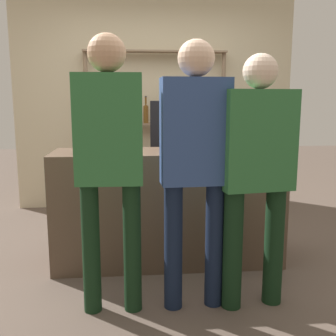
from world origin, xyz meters
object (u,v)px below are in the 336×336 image
(customer_right, at_px, (257,164))
(customer_left, at_px, (109,152))
(counter_bottle_3, at_px, (182,138))
(ice_bucket, at_px, (173,137))
(wine_glass, at_px, (78,140))
(counter_bottle_2, at_px, (210,132))
(server_behind_counter, at_px, (174,146))
(counter_bottle_0, at_px, (224,134))
(counter_bottle_1, at_px, (247,133))
(cork_jar, at_px, (107,143))
(customer_center, at_px, (195,155))

(customer_right, bearing_deg, customer_left, 81.82)
(customer_left, bearing_deg, counter_bottle_3, -38.92)
(ice_bucket, bearing_deg, wine_glass, -165.35)
(counter_bottle_2, height_order, server_behind_counter, server_behind_counter)
(counter_bottle_0, distance_m, wine_glass, 1.20)
(counter_bottle_2, distance_m, wine_glass, 1.11)
(counter_bottle_1, xyz_separation_m, wine_glass, (-1.43, -0.29, -0.01))
(counter_bottle_3, height_order, server_behind_counter, server_behind_counter)
(counter_bottle_1, xyz_separation_m, ice_bucket, (-0.67, -0.09, -0.02))
(counter_bottle_2, height_order, cork_jar, counter_bottle_2)
(customer_left, bearing_deg, server_behind_counter, -18.69)
(counter_bottle_2, relative_size, customer_center, 0.20)
(server_behind_counter, bearing_deg, cork_jar, -36.62)
(counter_bottle_2, bearing_deg, counter_bottle_3, -135.79)
(counter_bottle_1, distance_m, customer_left, 1.49)
(cork_jar, xyz_separation_m, customer_left, (0.07, -0.85, 0.04))
(counter_bottle_0, bearing_deg, customer_right, -88.22)
(counter_bottle_1, bearing_deg, customer_left, -140.58)
(counter_bottle_0, distance_m, ice_bucket, 0.43)
(ice_bucket, relative_size, cork_jar, 1.61)
(customer_center, bearing_deg, counter_bottle_0, -27.91)
(counter_bottle_0, bearing_deg, counter_bottle_2, 145.52)
(counter_bottle_1, height_order, customer_right, customer_right)
(counter_bottle_2, distance_m, customer_right, 0.91)
(counter_bottle_3, bearing_deg, server_behind_counter, 87.59)
(customer_right, distance_m, customer_center, 0.40)
(customer_left, relative_size, server_behind_counter, 1.13)
(counter_bottle_0, distance_m, counter_bottle_1, 0.27)
(customer_right, relative_size, customer_center, 0.95)
(wine_glass, bearing_deg, customer_left, -66.87)
(customer_left, bearing_deg, counter_bottle_1, -48.94)
(ice_bucket, relative_size, customer_center, 0.12)
(counter_bottle_1, bearing_deg, counter_bottle_3, -152.21)
(counter_bottle_1, relative_size, customer_right, 0.20)
(counter_bottle_1, xyz_separation_m, counter_bottle_3, (-0.62, -0.33, -0.00))
(wine_glass, distance_m, customer_right, 1.39)
(wine_glass, distance_m, cork_jar, 0.29)
(wine_glass, bearing_deg, counter_bottle_0, 7.28)
(counter_bottle_0, height_order, wine_glass, counter_bottle_0)
(counter_bottle_0, relative_size, customer_right, 0.21)
(counter_bottle_0, bearing_deg, ice_bucket, 173.68)
(cork_jar, distance_m, customer_left, 0.85)
(server_behind_counter, bearing_deg, ice_bucket, -0.43)
(counter_bottle_3, xyz_separation_m, customer_right, (0.41, -0.63, -0.11))
(cork_jar, bearing_deg, customer_left, -85.14)
(counter_bottle_0, height_order, ice_bucket, counter_bottle_0)
(counter_bottle_3, distance_m, ice_bucket, 0.24)
(customer_left, relative_size, customer_right, 1.07)
(wine_glass, xyz_separation_m, ice_bucket, (0.76, 0.20, -0.01))
(customer_left, distance_m, customer_right, 0.94)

